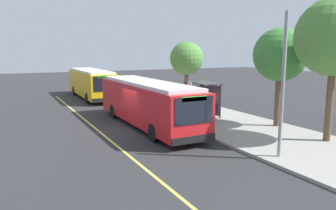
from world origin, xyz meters
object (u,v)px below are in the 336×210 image
object	(u,v)px
transit_bus_main	(147,102)
route_sign_post	(190,97)
transit_bus_second	(91,83)
waiting_bench	(207,109)
pedestrian_commuter	(183,106)

from	to	relation	value
transit_bus_main	route_sign_post	distance (m)	2.80
transit_bus_second	waiting_bench	xyz separation A→B (m)	(14.05, 5.03, -0.98)
waiting_bench	pedestrian_commuter	world-z (taller)	pedestrian_commuter
transit_bus_main	waiting_bench	world-z (taller)	transit_bus_main
transit_bus_main	transit_bus_second	xyz separation A→B (m)	(-14.52, -0.05, -0.00)
waiting_bench	transit_bus_second	bearing A→B (deg)	-160.30
transit_bus_second	route_sign_post	size ratio (longest dim) A/B	3.95
transit_bus_main	waiting_bench	bearing A→B (deg)	95.37
pedestrian_commuter	transit_bus_main	bearing A→B (deg)	-86.30
waiting_bench	route_sign_post	size ratio (longest dim) A/B	0.57
transit_bus_main	route_sign_post	bearing A→B (deg)	57.07
route_sign_post	pedestrian_commuter	distance (m)	1.93
transit_bus_second	pedestrian_commuter	distance (m)	14.63
transit_bus_main	waiting_bench	size ratio (longest dim) A/B	7.33
transit_bus_second	pedestrian_commuter	size ratio (longest dim) A/B	6.55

